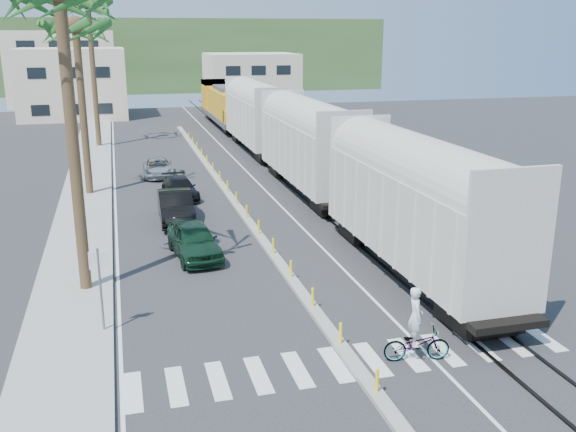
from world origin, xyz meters
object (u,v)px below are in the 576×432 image
object	(u,v)px
car_second	(176,207)
car_lead	(194,240)
street_sign	(100,278)
cyclist	(416,337)

from	to	relation	value
car_second	car_lead	bearing A→B (deg)	-86.39
car_lead	car_second	world-z (taller)	car_second
car_second	street_sign	bearing A→B (deg)	-104.76
car_lead	car_second	size ratio (longest dim) A/B	0.96
cyclist	car_lead	bearing A→B (deg)	35.51
street_sign	car_lead	world-z (taller)	street_sign
street_sign	car_lead	size ratio (longest dim) A/B	0.63
street_sign	car_lead	distance (m)	7.99
street_sign	car_second	world-z (taller)	street_sign
car_second	cyclist	bearing A→B (deg)	-70.70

